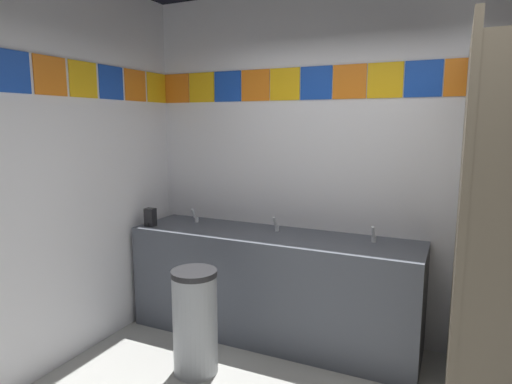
{
  "coord_description": "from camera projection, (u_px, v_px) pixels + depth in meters",
  "views": [
    {
      "loc": [
        0.55,
        -1.91,
        1.8
      ],
      "look_at": [
        -0.81,
        1.01,
        1.29
      ],
      "focal_mm": 30.54,
      "sensor_mm": 36.0,
      "label": 1
    }
  ],
  "objects": [
    {
      "name": "faucet_right",
      "position": [
        373.0,
        236.0,
        3.32
      ],
      "size": [
        0.04,
        0.1,
        0.14
      ],
      "color": "silver",
      "rests_on": "vanity_counter"
    },
    {
      "name": "wall_side",
      "position": [
        16.0,
        176.0,
        2.87
      ],
      "size": [
        0.09,
        3.22,
        2.89
      ],
      "color": "silver",
      "rests_on": "ground_plane"
    },
    {
      "name": "soap_dispenser",
      "position": [
        150.0,
        217.0,
        3.85
      ],
      "size": [
        0.09,
        0.09,
        0.16
      ],
      "color": "black",
      "rests_on": "vanity_counter"
    },
    {
      "name": "trash_bin",
      "position": [
        195.0,
        321.0,
        3.14
      ],
      "size": [
        0.33,
        0.33,
        0.77
      ],
      "color": "#999EA3",
      "rests_on": "ground_plane"
    },
    {
      "name": "stall_divider",
      "position": [
        493.0,
        254.0,
        2.25
      ],
      "size": [
        0.92,
        1.55,
        2.26
      ],
      "color": "#726651",
      "rests_on": "ground_plane"
    },
    {
      "name": "faucet_center",
      "position": [
        276.0,
        226.0,
        3.65
      ],
      "size": [
        0.04,
        0.1,
        0.14
      ],
      "color": "silver",
      "rests_on": "vanity_counter"
    },
    {
      "name": "faucet_left",
      "position": [
        195.0,
        217.0,
        3.99
      ],
      "size": [
        0.04,
        0.1,
        0.14
      ],
      "color": "silver",
      "rests_on": "vanity_counter"
    },
    {
      "name": "vanity_counter",
      "position": [
        272.0,
        285.0,
        3.65
      ],
      "size": [
        2.4,
        0.62,
        0.89
      ],
      "color": "#4C515B",
      "rests_on": "ground_plane"
    },
    {
      "name": "wall_back",
      "position": [
        382.0,
        167.0,
        3.47
      ],
      "size": [
        4.11,
        0.09,
        2.89
      ],
      "color": "silver",
      "rests_on": "ground_plane"
    }
  ]
}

